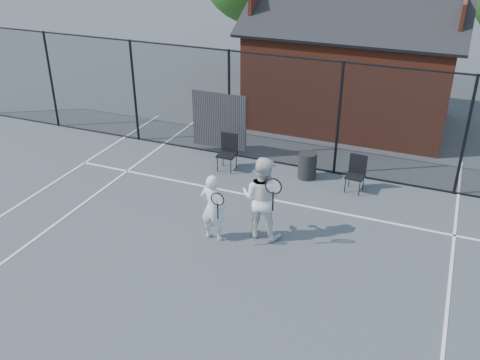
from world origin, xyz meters
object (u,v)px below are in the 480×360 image
at_px(waste_bin, 307,165).
at_px(chair_left, 227,153).
at_px(player_back, 262,198).
at_px(clubhouse, 352,73).
at_px(player_front, 213,208).
at_px(chair_right, 355,175).

bearing_deg(waste_bin, chair_left, -169.92).
bearing_deg(chair_left, player_back, -54.59).
distance_m(clubhouse, player_front, 8.17).
xyz_separation_m(clubhouse, chair_left, (-2.19, -4.90, -1.12)).
bearing_deg(chair_right, player_back, -113.67).
relative_size(chair_left, chair_right, 1.08).
bearing_deg(clubhouse, chair_left, -114.10).
xyz_separation_m(clubhouse, chair_right, (1.19, -4.80, -1.16)).
relative_size(player_front, chair_left, 1.55).
bearing_deg(chair_right, clubhouse, 107.92).
height_order(chair_left, waste_bin, chair_left).
distance_m(clubhouse, player_back, 7.57).
bearing_deg(clubhouse, chair_right, -76.07).
height_order(player_front, waste_bin, player_front).
xyz_separation_m(player_front, chair_right, (2.32, 3.24, -0.30)).
bearing_deg(chair_right, chair_left, -174.38).
bearing_deg(clubhouse, player_front, -97.96).
distance_m(player_back, waste_bin, 3.06).
relative_size(chair_right, waste_bin, 1.29).
relative_size(chair_left, waste_bin, 1.40).
distance_m(chair_right, waste_bin, 1.32).
relative_size(clubhouse, player_back, 3.58).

